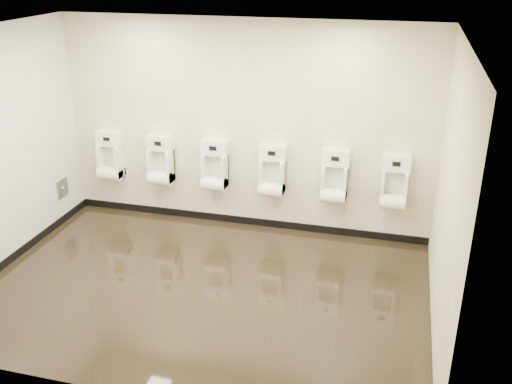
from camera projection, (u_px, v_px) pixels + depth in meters
The scene contains 14 objects.
ground at pixel (203, 289), 6.47m from camera, with size 5.00×3.50×0.00m, color black.
ceiling at pixel (192, 36), 5.38m from camera, with size 5.00×3.50×0.00m, color white.
back_wall at pixel (244, 127), 7.48m from camera, with size 5.00×0.02×2.80m, color beige.
front_wall at pixel (119, 254), 4.37m from camera, with size 5.00×0.02×2.80m, color beige.
right_wall at pixel (449, 198), 5.34m from camera, with size 0.02×3.50×2.80m, color beige.
skirting_back at pixel (244, 220), 8.00m from camera, with size 5.00×0.02×0.10m, color black.
skirting_left at pixel (12, 257), 7.04m from camera, with size 0.02×3.50×0.10m, color black.
access_panel at pixel (62, 188), 7.93m from camera, with size 0.04×0.25×0.25m.
urinal_0 at pixel (110, 159), 8.05m from camera, with size 0.37×0.27×0.68m.
urinal_1 at pixel (161, 164), 7.87m from camera, with size 0.37×0.27×0.68m.
urinal_2 at pixel (215, 169), 7.69m from camera, with size 0.37×0.27×0.68m.
urinal_3 at pixel (272, 174), 7.50m from camera, with size 0.37×0.27×0.68m.
urinal_4 at pixel (334, 180), 7.31m from camera, with size 0.37×0.27×0.68m.
urinal_5 at pixel (394, 186), 7.14m from camera, with size 0.37×0.27×0.68m.
Camera 1 is at (1.99, -5.19, 3.54)m, focal length 40.00 mm.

